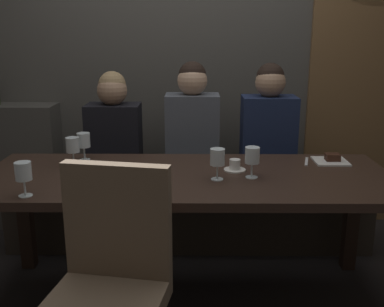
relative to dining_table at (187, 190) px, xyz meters
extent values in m
plane|color=black|center=(0.00, 0.00, -0.65)|extent=(9.00, 9.00, 0.00)
cube|color=#4C4944|center=(0.00, 1.22, 0.85)|extent=(6.00, 0.12, 3.00)
cube|color=brown|center=(1.35, 1.15, 0.40)|extent=(0.90, 0.05, 2.10)
cube|color=black|center=(-1.03, 0.35, -0.30)|extent=(0.08, 0.08, 0.69)
cube|color=black|center=(1.03, 0.35, -0.30)|extent=(0.08, 0.08, 0.69)
cube|color=#302119|center=(0.00, 0.00, 0.07)|extent=(2.20, 0.84, 0.04)
cube|color=#312A23|center=(0.00, 0.70, -0.48)|extent=(2.50, 0.40, 0.35)
cube|color=#473D33|center=(0.00, 0.70, -0.25)|extent=(2.50, 0.44, 0.10)
cube|color=brown|center=(-0.27, -0.61, 0.09)|extent=(0.44, 0.13, 0.48)
cube|color=black|center=(-0.51, 0.70, 0.08)|extent=(0.36, 0.24, 0.56)
sphere|color=tan|center=(-0.51, 0.70, 0.45)|extent=(0.20, 0.20, 0.20)
sphere|color=#9E7F56|center=(-0.51, 0.71, 0.48)|extent=(0.18, 0.18, 0.18)
cube|color=#4C515B|center=(0.02, 0.72, 0.11)|extent=(0.36, 0.24, 0.62)
sphere|color=tan|center=(0.02, 0.72, 0.51)|extent=(0.20, 0.20, 0.20)
sphere|color=black|center=(0.02, 0.73, 0.54)|extent=(0.18, 0.18, 0.18)
cube|color=#192342|center=(0.54, 0.69, 0.10)|extent=(0.36, 0.24, 0.61)
sphere|color=tan|center=(0.54, 0.69, 0.50)|extent=(0.20, 0.20, 0.20)
sphere|color=black|center=(0.54, 0.70, 0.54)|extent=(0.18, 0.18, 0.18)
cylinder|color=silver|center=(0.34, -0.05, 0.09)|extent=(0.06, 0.06, 0.00)
cylinder|color=silver|center=(0.34, -0.05, 0.13)|extent=(0.01, 0.01, 0.07)
cylinder|color=silver|center=(0.34, -0.05, 0.21)|extent=(0.08, 0.08, 0.08)
cylinder|color=maroon|center=(0.34, -0.05, 0.19)|extent=(0.07, 0.07, 0.03)
cylinder|color=silver|center=(-0.65, 0.16, 0.09)|extent=(0.06, 0.06, 0.00)
cylinder|color=silver|center=(-0.65, 0.16, 0.13)|extent=(0.01, 0.01, 0.07)
cylinder|color=silver|center=(-0.65, 0.16, 0.21)|extent=(0.08, 0.08, 0.08)
cylinder|color=silver|center=(0.16, -0.08, 0.09)|extent=(0.06, 0.06, 0.00)
cylinder|color=silver|center=(0.16, -0.08, 0.13)|extent=(0.01, 0.01, 0.07)
cylinder|color=silver|center=(0.16, -0.08, 0.21)|extent=(0.08, 0.08, 0.08)
cylinder|color=maroon|center=(0.16, -0.08, 0.19)|extent=(0.07, 0.07, 0.04)
cylinder|color=silver|center=(-0.61, 0.28, 0.09)|extent=(0.06, 0.06, 0.00)
cylinder|color=silver|center=(-0.61, 0.28, 0.13)|extent=(0.01, 0.01, 0.07)
cylinder|color=silver|center=(-0.61, 0.28, 0.21)|extent=(0.08, 0.08, 0.08)
cylinder|color=silver|center=(-0.74, -0.33, 0.09)|extent=(0.06, 0.06, 0.00)
cylinder|color=silver|center=(-0.74, -0.33, 0.13)|extent=(0.01, 0.01, 0.07)
cylinder|color=silver|center=(-0.74, -0.33, 0.21)|extent=(0.08, 0.08, 0.08)
cylinder|color=white|center=(0.26, 0.07, 0.09)|extent=(0.12, 0.12, 0.01)
cylinder|color=white|center=(0.26, 0.07, 0.12)|extent=(0.06, 0.06, 0.06)
cylinder|color=brown|center=(0.26, 0.07, 0.15)|extent=(0.05, 0.05, 0.01)
cube|color=white|center=(0.84, 0.25, 0.09)|extent=(0.19, 0.19, 0.01)
cube|color=#381E14|center=(0.85, 0.25, 0.12)|extent=(0.08, 0.06, 0.04)
cube|color=silver|center=(0.70, 0.25, 0.09)|extent=(0.06, 0.17, 0.01)
camera|label=1|loc=(0.05, -2.33, 0.83)|focal=42.77mm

